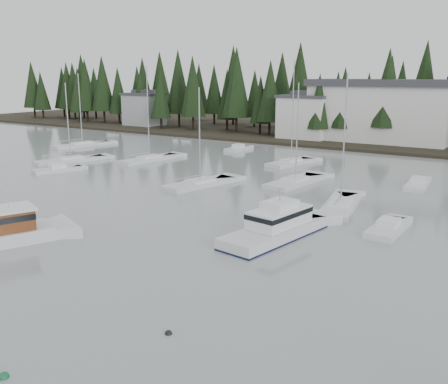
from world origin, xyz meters
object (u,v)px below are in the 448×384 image
Objects in this scene: sailboat_0 at (71,161)px; runabout_0 at (58,171)px; house_far_west at (144,108)px; runabout_4 at (418,185)px; house_west at (305,116)px; sailboat_6 at (150,160)px; sailboat_3 at (200,185)px; sailboat_8 at (291,164)px; sailboat_2 at (83,146)px; cabin_cruiser_center at (276,229)px; harbor_inn at (392,112)px; runabout_1 at (388,230)px; sailboat_4 at (295,183)px; sailboat_10 at (340,207)px; runabout_3 at (238,149)px.

runabout_0 is (4.53, -5.95, 0.08)m from sailboat_0.
house_far_west is 76.40m from runabout_4.
sailboat_6 is at bearing -105.78° from house_west.
sailboat_3 reaches higher than house_far_west.
sailboat_8 is 18.75m from runabout_4.
sailboat_0 is at bearing 131.26° from sailboat_8.
sailboat_3 is at bearing -113.84° from sailboat_6.
sailboat_2 is at bearing 60.05° from sailboat_0.
runabout_0 is at bearing 85.59° from cabin_cruiser_center.
runabout_1 is at bearing -75.09° from harbor_inn.
sailboat_2 is (-29.30, -28.43, -4.59)m from house_west.
runabout_4 is (27.16, -30.16, -4.52)m from house_west.
sailboat_2 is 44.98m from sailboat_4.
sailboat_10 is 1.98× the size of runabout_0.
cabin_cruiser_center is 0.89× the size of sailboat_4.
sailboat_6 is (-15.91, 9.60, 0.02)m from sailboat_3.
runabout_1 is at bearing -132.05° from runabout_3.
sailboat_0 is 1.91× the size of runabout_1.
sailboat_6 is 13.56m from runabout_0.
harbor_inn is 4.85× the size of runabout_1.
sailboat_0 is 0.79× the size of sailboat_8.
sailboat_6 is 1.07× the size of sailboat_10.
sailboat_4 is at bearing -51.09° from runabout_0.
sailboat_3 is at bearing -99.80° from sailboat_2.
sailboat_10 is 37.06m from runabout_0.
sailboat_4 reaches higher than sailboat_0.
house_far_west is 1.21× the size of runabout_4.
sailboat_8 reaches higher than runabout_0.
house_far_west is 0.71× the size of sailboat_4.
cabin_cruiser_center is at bearing 163.12° from sailboat_10.
house_west is 0.74× the size of sailboat_2.
house_west reaches higher than runabout_0.
sailboat_6 is at bearing -34.69° from sailboat_0.
sailboat_10 reaches higher than harbor_inn.
harbor_inn is 2.53× the size of sailboat_0.
sailboat_10 is 37.65m from runabout_3.
sailboat_8 reaches higher than sailboat_3.
sailboat_0 is (-40.38, 14.40, -0.61)m from cabin_cruiser_center.
sailboat_2 is 1.14× the size of sailboat_3.
runabout_1 is (70.85, -50.51, -4.27)m from house_far_west.
sailboat_10 reaches higher than house_west.
runabout_0 is at bearing 82.86° from sailboat_10.
sailboat_10 is at bearing -80.24° from harbor_inn.
house_far_west is 57.07m from harbor_inn.
sailboat_8 reaches higher than house_far_west.
runabout_0 is (15.47, -17.88, 0.06)m from sailboat_2.
sailboat_6 is (-9.46, -33.47, -4.58)m from house_west.
sailboat_6 reaches higher than harbor_inn.
sailboat_6 reaches higher than house_far_west.
sailboat_0 is at bearing 79.23° from cabin_cruiser_center.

